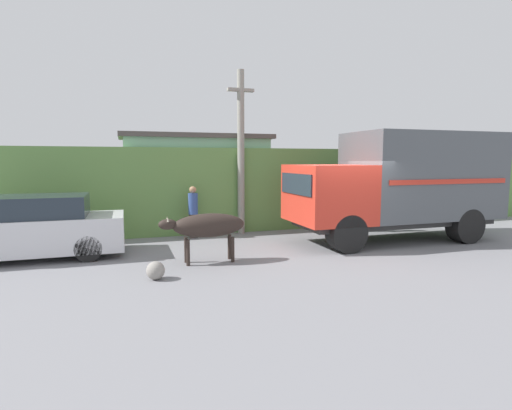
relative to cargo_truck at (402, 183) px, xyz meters
name	(u,v)px	position (x,y,z in m)	size (l,w,h in m)	color
ground_plane	(344,250)	(-2.42, -0.70, -1.83)	(60.00, 60.00, 0.00)	gray
hillside_embankment	(269,185)	(-2.42, 5.45, -0.36)	(32.00, 5.08, 2.94)	#608C47
building_backdrop	(196,181)	(-5.71, 4.39, -0.09)	(5.34, 2.70, 3.44)	#8CC69E
cargo_truck	(402,183)	(0.00, 0.00, 0.00)	(6.67, 2.40, 3.37)	#2D2D2D
brown_cow	(207,226)	(-6.32, -0.81, -0.91)	(2.11, 0.59, 1.22)	#2D231E
parked_suv	(32,228)	(-10.50, 1.00, -1.04)	(4.50, 1.82, 1.62)	silver
pedestrian_on_hill	(193,209)	(-6.14, 2.42, -0.89)	(0.32, 0.32, 1.69)	#38332D
utility_pole	(241,150)	(-4.43, 2.75, 1.04)	(0.90, 0.24, 5.51)	gray
roadside_rock	(156,270)	(-7.65, -1.87, -1.63)	(0.39, 0.39, 0.39)	gray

